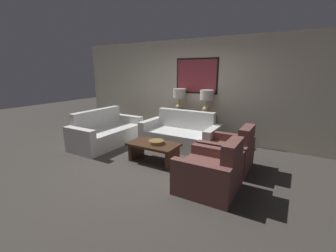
# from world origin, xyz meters

# --- Properties ---
(ground_plane) EXTENTS (20.00, 20.00, 0.00)m
(ground_plane) POSITION_xyz_m (0.00, 0.00, 0.00)
(ground_plane) COLOR #3D3833
(back_wall) EXTENTS (7.73, 0.12, 2.65)m
(back_wall) POSITION_xyz_m (0.00, 2.41, 1.33)
(back_wall) COLOR beige
(back_wall) RESTS_ON ground_plane
(console_table) EXTENTS (1.22, 0.37, 0.72)m
(console_table) POSITION_xyz_m (0.00, 2.15, 0.36)
(console_table) COLOR #332319
(console_table) RESTS_ON ground_plane
(table_lamp_left) EXTENTS (0.35, 0.35, 0.64)m
(table_lamp_left) POSITION_xyz_m (-0.39, 2.15, 1.14)
(table_lamp_left) COLOR tan
(table_lamp_left) RESTS_ON console_table
(table_lamp_right) EXTENTS (0.35, 0.35, 0.64)m
(table_lamp_right) POSITION_xyz_m (0.39, 2.15, 1.14)
(table_lamp_right) COLOR tan
(table_lamp_right) RESTS_ON console_table
(couch_by_back_wall) EXTENTS (1.87, 0.88, 0.87)m
(couch_by_back_wall) POSITION_xyz_m (0.00, 1.46, 0.29)
(couch_by_back_wall) COLOR silver
(couch_by_back_wall) RESTS_ON ground_plane
(couch_by_side) EXTENTS (0.88, 1.87, 0.87)m
(couch_by_side) POSITION_xyz_m (-1.74, 0.70, 0.29)
(couch_by_side) COLOR silver
(couch_by_side) RESTS_ON ground_plane
(coffee_table) EXTENTS (1.02, 0.59, 0.40)m
(coffee_table) POSITION_xyz_m (-0.04, 0.33, 0.29)
(coffee_table) COLOR #3D2616
(coffee_table) RESTS_ON ground_plane
(decorative_bowl) EXTENTS (0.31, 0.31, 0.07)m
(decorative_bowl) POSITION_xyz_m (0.02, 0.34, 0.43)
(decorative_bowl) COLOR olive
(decorative_bowl) RESTS_ON coffee_table
(armchair_near_back_wall) EXTENTS (0.89, 0.90, 0.86)m
(armchair_near_back_wall) POSITION_xyz_m (1.36, 0.82, 0.29)
(armchair_near_back_wall) COLOR brown
(armchair_near_back_wall) RESTS_ON ground_plane
(armchair_near_camera) EXTENTS (0.89, 0.90, 0.86)m
(armchair_near_camera) POSITION_xyz_m (1.36, -0.16, 0.29)
(armchair_near_camera) COLOR brown
(armchair_near_camera) RESTS_ON ground_plane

